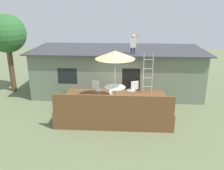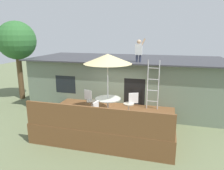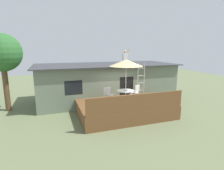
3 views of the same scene
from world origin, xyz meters
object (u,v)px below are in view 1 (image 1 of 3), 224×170
object	(u,v)px
patio_chair_right	(132,90)
patio_chair_near	(111,99)
patio_table	(115,90)
patio_chair_left	(98,90)
patio_umbrella	(115,55)
backyard_tree	(7,34)
step_ladder	(148,73)
person_figure	(133,43)

from	to	relation	value
patio_chair_right	patio_chair_near	bearing A→B (deg)	28.41
patio_table	patio_chair_left	bearing A→B (deg)	159.37
patio_umbrella	backyard_tree	world-z (taller)	backyard_tree
patio_table	patio_chair_right	bearing A→B (deg)	24.33
step_ladder	patio_chair_right	size ratio (longest dim) A/B	2.39
patio_table	person_figure	size ratio (longest dim) A/B	0.94
step_ladder	patio_chair_right	bearing A→B (deg)	-131.67
person_figure	patio_chair_left	size ratio (longest dim) A/B	1.21
patio_umbrella	patio_chair_near	xyz separation A→B (m)	(-0.14, -0.92, -1.89)
patio_chair_left	patio_chair_near	bearing A→B (deg)	-38.18
patio_table	patio_chair_near	world-z (taller)	patio_chair_near
patio_table	step_ladder	size ratio (longest dim) A/B	0.47
patio_chair_near	backyard_tree	distance (m)	8.25
patio_chair_left	patio_umbrella	bearing A→B (deg)	0.00
patio_chair_near	backyard_tree	world-z (taller)	backyard_tree
patio_table	patio_chair_left	distance (m)	0.97
patio_chair_left	backyard_tree	distance (m)	7.03
patio_chair_left	patio_chair_near	distance (m)	1.47
patio_table	backyard_tree	size ratio (longest dim) A/B	0.21
patio_chair_left	patio_chair_right	size ratio (longest dim) A/B	1.00
person_figure	patio_chair_right	xyz separation A→B (m)	(-0.03, -1.84, -2.13)
person_figure	backyard_tree	size ratio (longest dim) A/B	0.23
step_ladder	patio_chair_near	xyz separation A→B (m)	(-1.82, -2.24, -0.64)
patio_table	patio_chair_left	world-z (taller)	patio_chair_left
patio_umbrella	patio_chair_left	world-z (taller)	patio_umbrella
patio_umbrella	person_figure	world-z (taller)	person_figure
backyard_tree	person_figure	bearing A→B (deg)	-8.24
patio_chair_left	patio_table	bearing A→B (deg)	0.00
person_figure	backyard_tree	world-z (taller)	backyard_tree
patio_chair_right	backyard_tree	distance (m)	8.53
patio_chair_left	patio_chair_near	world-z (taller)	same
patio_chair_near	patio_chair_left	bearing A→B (deg)	39.56
patio_umbrella	patio_chair_right	xyz separation A→B (m)	(0.86, 0.39, -1.89)
patio_chair_right	step_ladder	bearing A→B (deg)	-156.00
person_figure	patio_chair_right	size ratio (longest dim) A/B	1.21
patio_chair_left	patio_chair_right	distance (m)	1.76
patio_chair_near	patio_chair_right	bearing A→B (deg)	-28.88
patio_chair_left	patio_chair_right	world-z (taller)	same
patio_umbrella	step_ladder	distance (m)	2.47
patio_umbrella	person_figure	size ratio (longest dim) A/B	2.29
patio_umbrella	person_figure	xyz separation A→B (m)	(0.89, 2.23, 0.24)
person_figure	patio_chair_right	bearing A→B (deg)	-91.06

